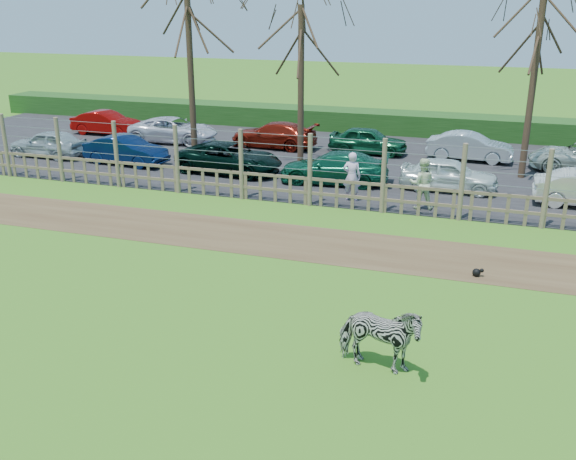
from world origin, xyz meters
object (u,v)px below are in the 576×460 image
(car_2, at_px, (229,158))
(car_10, at_px, (368,140))
(car_11, at_px, (470,147))
(visitor_a, at_px, (352,177))
(visitor_b, at_px, (422,184))
(car_0, at_px, (48,143))
(car_8, at_px, (174,130))
(crow, at_px, (477,272))
(car_4, at_px, (449,174))
(tree_mid, at_px, (301,47))
(zebra, at_px, (379,338))
(car_7, at_px, (106,123))
(car_9, at_px, (274,135))
(tree_right, at_px, (538,41))
(car_3, at_px, (334,168))
(tree_left, at_px, (189,27))
(car_1, at_px, (126,150))

(car_2, relative_size, car_10, 1.23)
(car_2, distance_m, car_11, 10.51)
(visitor_a, bearing_deg, car_10, -86.28)
(visitor_b, height_order, car_0, visitor_b)
(car_8, bearing_deg, crow, -132.03)
(car_4, xyz_separation_m, car_10, (-4.00, 4.99, 0.00))
(visitor_a, distance_m, car_8, 12.48)
(car_4, bearing_deg, tree_mid, 70.71)
(visitor_b, relative_size, car_0, 0.49)
(car_2, bearing_deg, zebra, -141.88)
(car_7, distance_m, car_11, 18.26)
(car_8, xyz_separation_m, car_10, (9.57, 0.50, 0.00))
(tree_mid, xyz_separation_m, car_9, (-2.12, 2.62, -4.23))
(tree_right, bearing_deg, crow, -96.81)
(visitor_b, xyz_separation_m, car_4, (0.70, 2.52, -0.26))
(zebra, height_order, car_7, zebra)
(car_10, bearing_deg, tree_mid, 140.00)
(tree_mid, distance_m, zebra, 16.82)
(car_3, height_order, car_10, same)
(car_3, bearing_deg, car_0, -96.44)
(car_9, bearing_deg, car_8, -81.25)
(tree_left, xyz_separation_m, car_2, (2.22, -1.39, -4.98))
(visitor_a, relative_size, car_10, 0.49)
(car_0, xyz_separation_m, car_1, (4.03, -0.14, 0.00))
(tree_mid, height_order, crow, tree_mid)
(tree_left, relative_size, tree_mid, 1.15)
(car_4, bearing_deg, tree_right, -43.12)
(car_0, bearing_deg, visitor_a, 82.35)
(car_2, distance_m, car_10, 6.92)
(car_0, height_order, car_10, same)
(tree_right, distance_m, car_8, 16.92)
(visitor_a, xyz_separation_m, car_1, (-10.30, 2.20, -0.26))
(car_2, xyz_separation_m, car_9, (0.16, 5.01, 0.00))
(tree_left, relative_size, car_4, 2.24)
(visitor_a, xyz_separation_m, car_0, (-14.32, 2.34, -0.26))
(zebra, bearing_deg, crow, -12.66)
(tree_left, xyz_separation_m, car_1, (-2.54, -1.41, -4.98))
(crow, height_order, car_10, car_10)
(car_9, bearing_deg, car_10, 95.52)
(zebra, xyz_separation_m, car_8, (-13.32, 17.33, -0.06))
(tree_mid, distance_m, car_10, 5.57)
(zebra, bearing_deg, car_10, 16.66)
(tree_left, xyz_separation_m, car_8, (-2.69, 3.22, -4.98))
(tree_mid, height_order, car_8, tree_mid)
(car_2, bearing_deg, visitor_a, -107.20)
(tree_left, bearing_deg, car_4, -6.65)
(car_0, relative_size, car_1, 0.97)
(tree_left, distance_m, car_2, 5.62)
(car_2, bearing_deg, car_4, -84.58)
(tree_mid, distance_m, car_7, 12.49)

